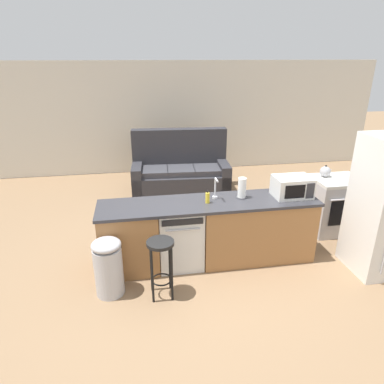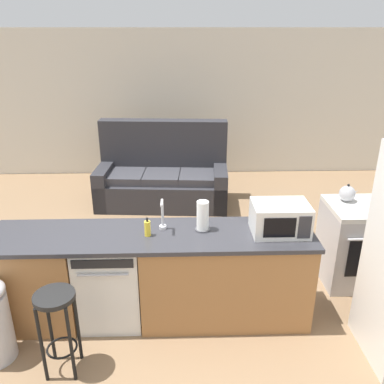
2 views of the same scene
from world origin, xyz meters
The scene contains 12 objects.
ground_plane centered at (0.00, 0.00, 0.00)m, with size 24.00×24.00×0.00m, color #896B4C.
wall_back centered at (0.30, 4.20, 1.30)m, with size 10.00×0.06×2.60m.
kitchen_counter centered at (0.24, 0.00, 0.42)m, with size 2.94×0.66×0.90m.
dishwasher centered at (-0.25, 0.00, 0.42)m, with size 0.58×0.61×0.84m.
stove_range centered at (2.35, 0.55, 0.45)m, with size 0.76×0.68×0.90m.
microwave centered at (1.30, 0.00, 1.04)m, with size 0.50×0.37×0.28m.
sink_faucet centered at (0.25, 0.09, 1.03)m, with size 0.07×0.18×0.30m.
paper_towel_roll centered at (0.61, 0.07, 1.04)m, with size 0.14×0.14×0.28m.
soap_bottle centered at (0.12, -0.03, 0.97)m, with size 0.06×0.06×0.18m.
kettle centered at (2.18, 0.68, 0.99)m, with size 0.21×0.17×0.19m.
bar_stool centered at (-0.56, -0.65, 0.54)m, with size 0.32×0.32×0.74m.
couch centered at (0.14, 2.80, 0.39)m, with size 2.06×1.04×1.27m.
Camera 2 is at (0.41, -3.24, 2.64)m, focal length 38.00 mm.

